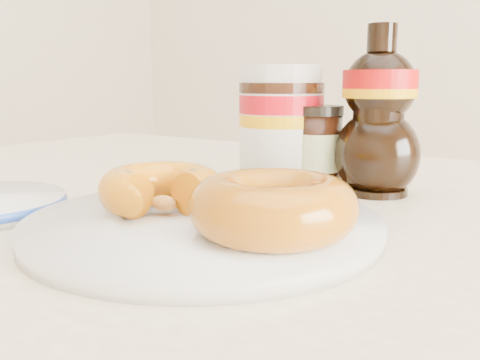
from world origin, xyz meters
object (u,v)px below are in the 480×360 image
Objects in this scene: syrup_bottle at (379,111)px; plate at (204,224)px; dining_table at (301,309)px; donut_whole at (273,206)px; donut_bitten at (161,189)px; nutella_jar at (281,121)px; dark_jar at (316,148)px.

plate is at bearing -104.58° from syrup_bottle.
dining_table is at bearing 62.70° from plate.
donut_whole is (0.07, -0.01, 0.03)m from plate.
nutella_jar is at bearing 96.35° from donut_bitten.
donut_whole is 0.26m from nutella_jar.
donut_bitten is 0.88× the size of donut_whole.
syrup_bottle is (0.01, 0.14, 0.17)m from dining_table.
plate is 0.22m from dark_jar.
dining_table is 0.13m from plate.
dark_jar is at bearing -174.60° from syrup_bottle.
plate is at bearing -75.84° from nutella_jar.
plate reaches higher than dining_table.
donut_whole reaches higher than dining_table.
donut_whole is 0.85× the size of nutella_jar.
dark_jar is (0.03, 0.22, 0.01)m from donut_bitten.
plate is 2.41× the size of donut_whole.
donut_whole is at bearing -73.93° from dining_table.
dark_jar is at bearing 4.97° from nutella_jar.
syrup_bottle is (0.06, 0.22, 0.08)m from plate.
dining_table is 0.22m from nutella_jar.
donut_bitten is at bearing -114.00° from syrup_bottle.
nutella_jar reaches higher than donut_whole.
donut_bitten is 0.75× the size of nutella_jar.
syrup_bottle reaches higher than dining_table.
donut_bitten is at bearing -87.04° from nutella_jar.
dark_jar is (-0.08, 0.23, 0.01)m from donut_whole.
plate is 3.04× the size of dark_jar.
dark_jar is at bearing 112.22° from dining_table.
donut_bitten is at bearing -176.15° from plate.
syrup_bottle reaches higher than nutella_jar.
donut_whole is at bearing -70.37° from dark_jar.
nutella_jar is 0.05m from dark_jar.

